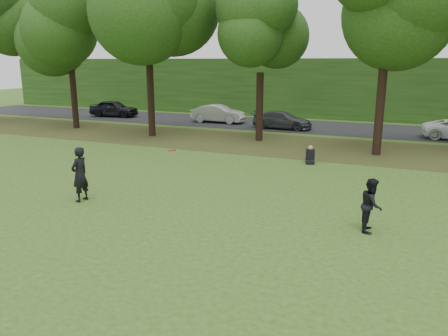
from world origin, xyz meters
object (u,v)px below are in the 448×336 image
(player_left, at_px, (80,174))
(seated_person, at_px, (310,156))
(player_right, at_px, (371,205))
(frisbee, at_px, (172,150))

(player_left, xyz_separation_m, seated_person, (6.10, 9.03, -0.65))
(player_right, distance_m, frisbee, 6.39)
(player_left, distance_m, frisbee, 3.49)
(player_left, height_order, player_right, player_left)
(player_left, distance_m, player_right, 9.61)
(frisbee, bearing_deg, player_left, -167.64)
(player_right, relative_size, frisbee, 5.44)
(player_right, xyz_separation_m, seated_person, (-3.46, 7.96, -0.47))
(frisbee, bearing_deg, player_right, 3.21)
(player_left, relative_size, player_right, 1.23)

